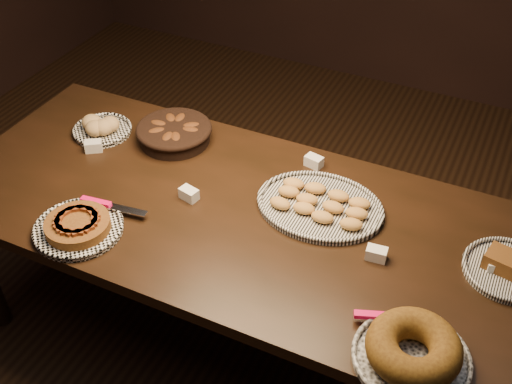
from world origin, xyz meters
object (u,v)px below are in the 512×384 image
at_px(buffet_table, 250,229).
at_px(bundt_cake_plate, 413,351).
at_px(apple_tart_plate, 78,226).
at_px(madeleine_platter, 320,205).

distance_m(buffet_table, bundt_cake_plate, 0.81).
relative_size(apple_tart_plate, madeleine_platter, 0.72).
bearing_deg(bundt_cake_plate, madeleine_platter, 131.16).
xyz_separation_m(buffet_table, apple_tart_plate, (-0.51, -0.35, 0.10)).
bearing_deg(buffet_table, madeleine_platter, 32.40).
height_order(buffet_table, apple_tart_plate, apple_tart_plate).
xyz_separation_m(apple_tart_plate, madeleine_platter, (0.73, 0.49, -0.00)).
relative_size(buffet_table, bundt_cake_plate, 6.35).
height_order(apple_tart_plate, bundt_cake_plate, bundt_cake_plate).
xyz_separation_m(madeleine_platter, bundt_cake_plate, (0.48, -0.52, 0.03)).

